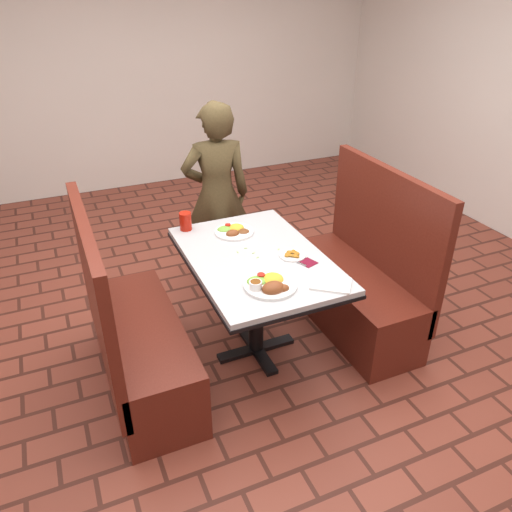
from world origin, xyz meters
name	(u,v)px	position (x,y,z in m)	size (l,w,h in m)	color
room	(256,56)	(0.00, 0.00, 1.91)	(7.00, 7.04, 2.82)	brown
dining_table	(256,269)	(0.00, 0.00, 0.65)	(0.81, 1.21, 0.75)	silver
booth_bench_left	(135,342)	(-0.80, 0.00, 0.33)	(0.47, 1.20, 1.17)	maroon
booth_bench_right	(358,285)	(0.80, 0.00, 0.33)	(0.47, 1.20, 1.17)	maroon
diner_person	(217,196)	(0.11, 1.04, 0.74)	(0.54, 0.36, 1.49)	brown
near_dinner_plate	(270,282)	(-0.07, -0.36, 0.78)	(0.30, 0.30, 0.09)	white
far_dinner_plate	(234,229)	(-0.01, 0.36, 0.77)	(0.26, 0.26, 0.07)	white
plantain_plate	(292,255)	(0.21, -0.09, 0.76)	(0.16, 0.16, 0.02)	white
maroon_napkin	(308,263)	(0.25, -0.20, 0.75)	(0.09, 0.09, 0.00)	maroon
spoon_utensil	(298,262)	(0.20, -0.18, 0.76)	(0.01, 0.14, 0.00)	silver
red_tumbler	(186,221)	(-0.29, 0.54, 0.81)	(0.08, 0.08, 0.12)	#B1180B
paper_napkin	(331,284)	(0.25, -0.47, 0.76)	(0.22, 0.17, 0.01)	white
knife_utensil	(270,291)	(-0.09, -0.40, 0.76)	(0.01, 0.18, 0.00)	silver
fork_utensil	(268,283)	(-0.07, -0.33, 0.76)	(0.01, 0.15, 0.00)	silver
lettuce_shreds	(258,250)	(0.04, 0.06, 0.75)	(0.28, 0.32, 0.00)	#88B247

